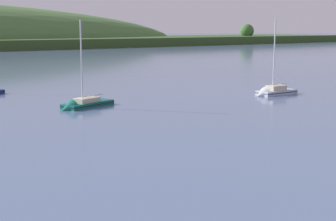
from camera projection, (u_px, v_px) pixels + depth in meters
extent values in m
sphere|color=#38602D|center=(247.00, 31.00, 311.72)|extent=(8.90, 8.90, 8.90)
cube|color=#0F564C|center=(88.00, 107.00, 59.29)|extent=(7.15, 4.53, 1.23)
cone|color=#0F564C|center=(67.00, 110.00, 56.66)|extent=(2.36, 2.83, 2.42)
cube|color=black|center=(88.00, 104.00, 59.23)|extent=(7.16, 4.56, 0.12)
cube|color=#BCB299|center=(87.00, 100.00, 59.01)|extent=(3.40, 2.59, 0.56)
cylinder|color=silver|center=(81.00, 62.00, 57.69)|extent=(0.18, 0.18, 9.92)
cylinder|color=silver|center=(93.00, 95.00, 59.79)|extent=(3.37, 1.26, 0.14)
cube|color=#ADB2BC|center=(276.00, 94.00, 70.21)|extent=(6.19, 2.52, 1.19)
cone|color=#ADB2BC|center=(261.00, 96.00, 68.49)|extent=(1.56, 2.39, 2.39)
cube|color=navy|center=(277.00, 92.00, 70.15)|extent=(6.19, 2.54, 0.13)
cube|color=#BCB299|center=(276.00, 88.00, 69.96)|extent=(2.79, 1.70, 0.71)
cylinder|color=silver|center=(274.00, 55.00, 68.80)|extent=(0.17, 0.17, 10.25)
cylinder|color=silver|center=(281.00, 84.00, 70.43)|extent=(3.25, 0.16, 0.14)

